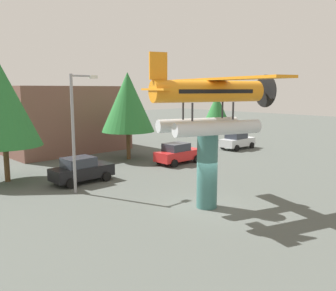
% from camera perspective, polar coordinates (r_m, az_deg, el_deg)
% --- Properties ---
extents(ground_plane, '(140.00, 140.00, 0.00)m').
position_cam_1_polar(ground_plane, '(19.93, 6.07, -9.58)').
color(ground_plane, '#4C514C').
extents(display_pedestal, '(1.10, 1.10, 4.03)m').
position_cam_1_polar(display_pedestal, '(19.39, 6.17, -3.93)').
color(display_pedestal, '#386B66').
rests_on(display_pedestal, ground).
extents(floatplane_monument, '(7.20, 10.19, 4.00)m').
position_cam_1_polar(floatplane_monument, '(18.98, 6.69, 7.01)').
color(floatplane_monument, silver).
rests_on(floatplane_monument, display_pedestal).
extents(car_mid_black, '(4.20, 2.02, 1.76)m').
position_cam_1_polar(car_mid_black, '(25.28, -13.45, -3.72)').
color(car_mid_black, black).
rests_on(car_mid_black, ground).
extents(car_far_red, '(4.20, 2.02, 1.76)m').
position_cam_1_polar(car_far_red, '(30.82, 1.54, -1.22)').
color(car_far_red, red).
rests_on(car_far_red, ground).
extents(car_distant_silver, '(4.20, 2.02, 1.76)m').
position_cam_1_polar(car_distant_silver, '(39.00, 10.81, 0.77)').
color(car_distant_silver, silver).
rests_on(car_distant_silver, ground).
extents(streetlight_primary, '(1.84, 0.28, 7.17)m').
position_cam_1_polar(streetlight_primary, '(22.47, -14.25, 3.28)').
color(streetlight_primary, gray).
rests_on(streetlight_primary, ground).
extents(storefront_building, '(11.56, 8.00, 6.55)m').
position_cam_1_polar(storefront_building, '(38.64, -16.17, 4.08)').
color(storefront_building, brown).
rests_on(storefront_building, ground).
extents(tree_east, '(4.93, 4.93, 7.94)m').
position_cam_1_polar(tree_east, '(26.70, -24.55, 5.72)').
color(tree_east, brown).
rests_on(tree_east, ground).
extents(tree_center_back, '(4.71, 4.71, 7.75)m').
position_cam_1_polar(tree_center_back, '(32.48, -6.34, 6.78)').
color(tree_center_back, brown).
rests_on(tree_center_back, ground).
extents(tree_far_east, '(2.91, 2.91, 5.65)m').
position_cam_1_polar(tree_far_east, '(44.81, 7.66, 5.90)').
color(tree_far_east, brown).
rests_on(tree_far_east, ground).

